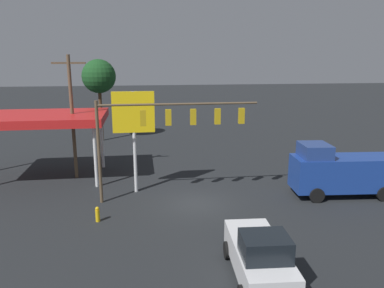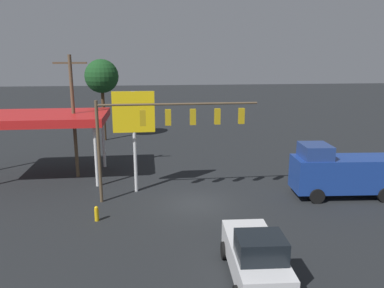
% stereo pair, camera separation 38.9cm
% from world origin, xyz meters
% --- Properties ---
extents(ground_plane, '(200.00, 200.00, 0.00)m').
position_xyz_m(ground_plane, '(0.00, 0.00, 0.00)').
color(ground_plane, black).
extents(traffic_signal_assembly, '(10.10, 0.43, 6.52)m').
position_xyz_m(traffic_signal_assembly, '(1.59, -1.03, 5.04)').
color(traffic_signal_assembly, brown).
rests_on(traffic_signal_assembly, ground).
extents(utility_pole, '(2.40, 0.26, 9.23)m').
position_xyz_m(utility_pole, '(8.37, -6.48, 4.90)').
color(utility_pole, brown).
rests_on(utility_pole, ground).
extents(gas_station_canopy, '(9.99, 6.09, 4.95)m').
position_xyz_m(gas_station_canopy, '(10.98, -6.54, 4.59)').
color(gas_station_canopy, red).
rests_on(gas_station_canopy, ground).
extents(price_sign, '(2.77, 0.27, 6.88)m').
position_xyz_m(price_sign, '(3.80, -2.70, 5.16)').
color(price_sign, silver).
rests_on(price_sign, ground).
extents(delivery_truck, '(6.96, 2.96, 3.58)m').
position_xyz_m(delivery_truck, '(-9.73, -0.11, 1.69)').
color(delivery_truck, navy).
rests_on(delivery_truck, ground).
extents(pickup_parked, '(2.50, 5.31, 2.40)m').
position_xyz_m(pickup_parked, '(-1.34, 8.62, 1.11)').
color(pickup_parked, silver).
rests_on(pickup_parked, ground).
extents(street_tree, '(3.60, 3.60, 8.83)m').
position_xyz_m(street_tree, '(7.67, -19.49, 6.96)').
color(street_tree, '#4C331E').
rests_on(street_tree, ground).
extents(fire_hydrant, '(0.24, 0.24, 0.88)m').
position_xyz_m(fire_hydrant, '(5.90, 1.87, 0.44)').
color(fire_hydrant, gold).
rests_on(fire_hydrant, ground).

